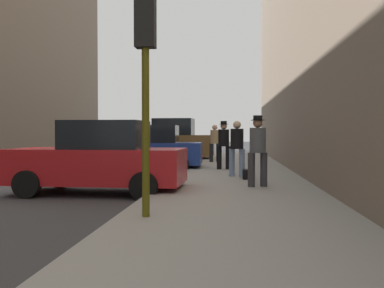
{
  "coord_description": "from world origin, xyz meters",
  "views": [
    {
      "loc": [
        5.87,
        -10.94,
        1.5
      ],
      "look_at": [
        4.35,
        5.46,
        1.06
      ],
      "focal_mm": 40.0,
      "sensor_mm": 36.0,
      "label": 1
    }
  ],
  "objects_px": {
    "pedestrian_in_tan_coat": "(215,141)",
    "duffel_bag": "(248,174)",
    "fire_hydrant": "(199,156)",
    "pedestrian_in_jeans": "(237,145)",
    "parked_blue_sedan": "(149,149)",
    "traffic_light": "(146,54)",
    "pedestrian_with_beanie": "(258,147)",
    "pedestrian_with_fedora": "(224,143)",
    "parked_red_hatchback": "(100,159)",
    "parked_bronze_suv": "(171,141)"
  },
  "relations": [
    {
      "from": "fire_hydrant",
      "to": "parked_blue_sedan",
      "type": "bearing_deg",
      "value": -134.91
    },
    {
      "from": "pedestrian_with_beanie",
      "to": "duffel_bag",
      "type": "relative_size",
      "value": 4.04
    },
    {
      "from": "parked_blue_sedan",
      "to": "traffic_light",
      "type": "bearing_deg",
      "value": -79.34
    },
    {
      "from": "parked_red_hatchback",
      "to": "parked_bronze_suv",
      "type": "bearing_deg",
      "value": 90.0
    },
    {
      "from": "pedestrian_with_beanie",
      "to": "pedestrian_with_fedora",
      "type": "relative_size",
      "value": 1.0
    },
    {
      "from": "pedestrian_in_tan_coat",
      "to": "duffel_bag",
      "type": "distance_m",
      "value": 7.35
    },
    {
      "from": "parked_bronze_suv",
      "to": "pedestrian_with_fedora",
      "type": "distance_m",
      "value": 7.45
    },
    {
      "from": "fire_hydrant",
      "to": "pedestrian_in_jeans",
      "type": "distance_m",
      "value": 5.44
    },
    {
      "from": "pedestrian_in_tan_coat",
      "to": "duffel_bag",
      "type": "relative_size",
      "value": 3.89
    },
    {
      "from": "fire_hydrant",
      "to": "pedestrian_with_fedora",
      "type": "bearing_deg",
      "value": -66.91
    },
    {
      "from": "pedestrian_with_fedora",
      "to": "pedestrian_in_tan_coat",
      "type": "bearing_deg",
      "value": 96.93
    },
    {
      "from": "parked_red_hatchback",
      "to": "fire_hydrant",
      "type": "relative_size",
      "value": 6.03
    },
    {
      "from": "pedestrian_in_jeans",
      "to": "duffel_bag",
      "type": "relative_size",
      "value": 3.89
    },
    {
      "from": "parked_blue_sedan",
      "to": "pedestrian_in_jeans",
      "type": "xyz_separation_m",
      "value": [
        3.39,
        -3.36,
        0.26
      ]
    },
    {
      "from": "traffic_light",
      "to": "fire_hydrant",
      "type": "bearing_deg",
      "value": 90.25
    },
    {
      "from": "parked_bronze_suv",
      "to": "pedestrian_in_jeans",
      "type": "xyz_separation_m",
      "value": [
        3.39,
        -9.37,
        0.07
      ]
    },
    {
      "from": "parked_red_hatchback",
      "to": "parked_bronze_suv",
      "type": "relative_size",
      "value": 0.91
    },
    {
      "from": "duffel_bag",
      "to": "parked_bronze_suv",
      "type": "bearing_deg",
      "value": 110.17
    },
    {
      "from": "fire_hydrant",
      "to": "pedestrian_in_jeans",
      "type": "xyz_separation_m",
      "value": [
        1.59,
        -5.17,
        0.61
      ]
    },
    {
      "from": "pedestrian_in_tan_coat",
      "to": "parked_blue_sedan",
      "type": "bearing_deg",
      "value": -128.24
    },
    {
      "from": "fire_hydrant",
      "to": "pedestrian_in_jeans",
      "type": "bearing_deg",
      "value": -72.94
    },
    {
      "from": "parked_blue_sedan",
      "to": "fire_hydrant",
      "type": "bearing_deg",
      "value": 45.09
    },
    {
      "from": "traffic_light",
      "to": "pedestrian_with_beanie",
      "type": "bearing_deg",
      "value": 63.24
    },
    {
      "from": "fire_hydrant",
      "to": "traffic_light",
      "type": "height_order",
      "value": "traffic_light"
    },
    {
      "from": "parked_blue_sedan",
      "to": "pedestrian_in_tan_coat",
      "type": "bearing_deg",
      "value": 51.76
    },
    {
      "from": "parked_red_hatchback",
      "to": "pedestrian_with_fedora",
      "type": "distance_m",
      "value": 6.27
    },
    {
      "from": "parked_blue_sedan",
      "to": "pedestrian_with_fedora",
      "type": "relative_size",
      "value": 2.39
    },
    {
      "from": "pedestrian_in_jeans",
      "to": "parked_blue_sedan",
      "type": "bearing_deg",
      "value": 135.25
    },
    {
      "from": "fire_hydrant",
      "to": "pedestrian_in_jeans",
      "type": "height_order",
      "value": "pedestrian_in_jeans"
    },
    {
      "from": "fire_hydrant",
      "to": "traffic_light",
      "type": "relative_size",
      "value": 0.2
    },
    {
      "from": "pedestrian_in_jeans",
      "to": "duffel_bag",
      "type": "bearing_deg",
      "value": -66.41
    },
    {
      "from": "traffic_light",
      "to": "pedestrian_in_jeans",
      "type": "relative_size",
      "value": 2.11
    },
    {
      "from": "parked_red_hatchback",
      "to": "pedestrian_with_beanie",
      "type": "xyz_separation_m",
      "value": [
        3.87,
        0.53,
        0.29
      ]
    },
    {
      "from": "pedestrian_with_beanie",
      "to": "parked_blue_sedan",
      "type": "bearing_deg",
      "value": 123.54
    },
    {
      "from": "pedestrian_in_tan_coat",
      "to": "pedestrian_in_jeans",
      "type": "xyz_separation_m",
      "value": [
        0.94,
        -6.47,
        0.0
      ]
    },
    {
      "from": "fire_hydrant",
      "to": "pedestrian_with_beanie",
      "type": "relative_size",
      "value": 0.4
    },
    {
      "from": "parked_blue_sedan",
      "to": "pedestrian_with_beanie",
      "type": "relative_size",
      "value": 2.39
    },
    {
      "from": "parked_red_hatchback",
      "to": "duffel_bag",
      "type": "xyz_separation_m",
      "value": [
        3.71,
        2.29,
        -0.56
      ]
    },
    {
      "from": "pedestrian_in_jeans",
      "to": "pedestrian_with_fedora",
      "type": "bearing_deg",
      "value": 100.26
    },
    {
      "from": "fire_hydrant",
      "to": "parked_red_hatchback",
      "type": "bearing_deg",
      "value": -102.43
    },
    {
      "from": "parked_blue_sedan",
      "to": "duffel_bag",
      "type": "height_order",
      "value": "parked_blue_sedan"
    },
    {
      "from": "pedestrian_in_jeans",
      "to": "duffel_bag",
      "type": "xyz_separation_m",
      "value": [
        0.32,
        -0.72,
        -0.81
      ]
    },
    {
      "from": "traffic_light",
      "to": "parked_blue_sedan",
      "type": "bearing_deg",
      "value": 100.66
    },
    {
      "from": "parked_bronze_suv",
      "to": "pedestrian_in_jeans",
      "type": "relative_size",
      "value": 2.73
    },
    {
      "from": "pedestrian_in_tan_coat",
      "to": "pedestrian_in_jeans",
      "type": "height_order",
      "value": "same"
    },
    {
      "from": "traffic_light",
      "to": "pedestrian_with_fedora",
      "type": "height_order",
      "value": "traffic_light"
    },
    {
      "from": "parked_blue_sedan",
      "to": "pedestrian_in_jeans",
      "type": "height_order",
      "value": "pedestrian_in_jeans"
    },
    {
      "from": "fire_hydrant",
      "to": "pedestrian_in_tan_coat",
      "type": "bearing_deg",
      "value": 63.52
    },
    {
      "from": "fire_hydrant",
      "to": "duffel_bag",
      "type": "bearing_deg",
      "value": -72.11
    },
    {
      "from": "parked_red_hatchback",
      "to": "pedestrian_with_beanie",
      "type": "height_order",
      "value": "pedestrian_with_beanie"
    }
  ]
}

